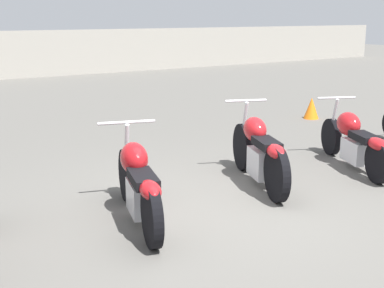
{
  "coord_description": "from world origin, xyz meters",
  "views": [
    {
      "loc": [
        -3.47,
        -4.57,
        2.17
      ],
      "look_at": [
        0.0,
        0.66,
        0.65
      ],
      "focal_mm": 50.0,
      "sensor_mm": 36.0,
      "label": 1
    }
  ],
  "objects_px": {
    "motorcycle_slot_4": "(354,141)",
    "motorcycle_slot_3": "(259,151)",
    "traffic_cone_far": "(311,108)",
    "motorcycle_slot_2": "(138,183)"
  },
  "relations": [
    {
      "from": "motorcycle_slot_2",
      "to": "traffic_cone_far",
      "type": "distance_m",
      "value": 6.64
    },
    {
      "from": "motorcycle_slot_2",
      "to": "traffic_cone_far",
      "type": "bearing_deg",
      "value": 45.38
    },
    {
      "from": "motorcycle_slot_4",
      "to": "traffic_cone_far",
      "type": "relative_size",
      "value": 4.29
    },
    {
      "from": "motorcycle_slot_3",
      "to": "motorcycle_slot_4",
      "type": "relative_size",
      "value": 1.0
    },
    {
      "from": "traffic_cone_far",
      "to": "motorcycle_slot_2",
      "type": "bearing_deg",
      "value": -151.68
    },
    {
      "from": "motorcycle_slot_2",
      "to": "motorcycle_slot_3",
      "type": "bearing_deg",
      "value": 25.1
    },
    {
      "from": "traffic_cone_far",
      "to": "motorcycle_slot_4",
      "type": "bearing_deg",
      "value": -126.87
    },
    {
      "from": "motorcycle_slot_4",
      "to": "motorcycle_slot_3",
      "type": "bearing_deg",
      "value": -161.09
    },
    {
      "from": "motorcycle_slot_2",
      "to": "traffic_cone_far",
      "type": "height_order",
      "value": "motorcycle_slot_2"
    },
    {
      "from": "motorcycle_slot_3",
      "to": "traffic_cone_far",
      "type": "xyz_separation_m",
      "value": [
        3.93,
        2.88,
        -0.22
      ]
    }
  ]
}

